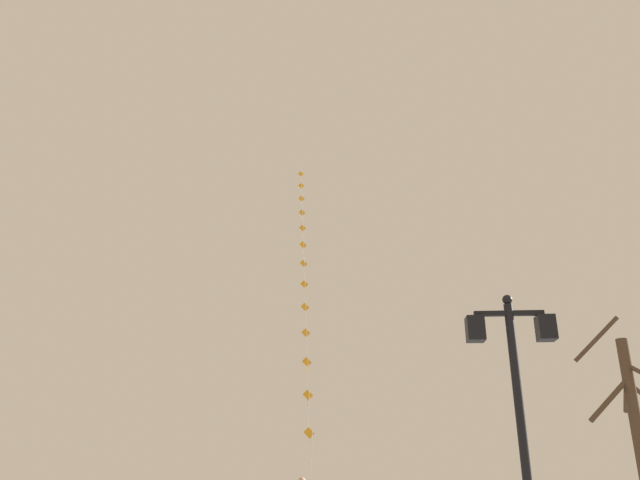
{
  "coord_description": "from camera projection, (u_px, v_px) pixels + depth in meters",
  "views": [
    {
      "loc": [
        0.84,
        -1.93,
        1.49
      ],
      "look_at": [
        -0.54,
        19.7,
        9.9
      ],
      "focal_mm": 35.51,
      "sensor_mm": 36.0,
      "label": 1
    }
  ],
  "objects": [
    {
      "name": "kite_train",
      "position": [
        304.0,
        277.0,
        31.76
      ],
      "size": [
        2.4,
        17.14,
        21.43
      ],
      "color": "brown",
      "rests_on": "ground_plane"
    },
    {
      "name": "bare_tree",
      "position": [
        636.0,
        429.0,
        14.92
      ],
      "size": [
        2.24,
        1.99,
        5.46
      ],
      "color": "#4C3826",
      "rests_on": "ground_plane"
    },
    {
      "name": "twin_lantern_lamp_post",
      "position": [
        516.0,
        377.0,
        9.86
      ],
      "size": [
        1.4,
        0.28,
        4.39
      ],
      "color": "black",
      "rests_on": "ground_plane"
    }
  ]
}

